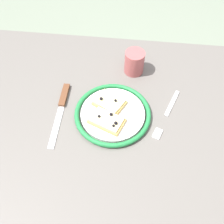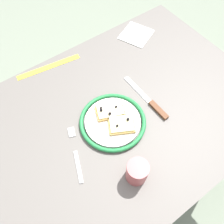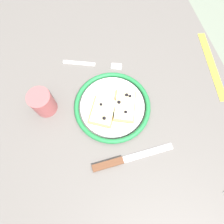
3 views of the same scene
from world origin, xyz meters
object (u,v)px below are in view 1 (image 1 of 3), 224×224
object	(u,v)px
pizza_slice_far	(109,102)
cup	(134,62)
dining_table	(108,133)
knife	(62,103)
pizza_slice_near	(107,120)
plate	(113,114)
fork	(167,114)

from	to	relation	value
pizza_slice_far	cup	distance (m)	0.18
dining_table	cup	size ratio (longest dim) A/B	14.10
pizza_slice_far	knife	distance (m)	0.15
dining_table	pizza_slice_far	xyz separation A→B (m)	(0.00, -0.05, 0.10)
pizza_slice_near	knife	xyz separation A→B (m)	(0.15, -0.06, -0.02)
dining_table	pizza_slice_far	distance (m)	0.11
plate	pizza_slice_far	xyz separation A→B (m)	(0.01, -0.03, 0.01)
dining_table	cup	distance (m)	0.26
plate	pizza_slice_near	bearing A→B (deg)	68.59
pizza_slice_near	knife	bearing A→B (deg)	-21.57
pizza_slice_near	knife	world-z (taller)	pizza_slice_near
fork	pizza_slice_near	bearing A→B (deg)	17.53
knife	pizza_slice_far	bearing A→B (deg)	-176.95
plate	pizza_slice_far	bearing A→B (deg)	-66.11
pizza_slice_near	pizza_slice_far	world-z (taller)	same
fork	cup	xyz separation A→B (m)	(0.12, -0.18, 0.04)
plate	fork	size ratio (longest dim) A/B	1.23
dining_table	plate	size ratio (longest dim) A/B	4.91
pizza_slice_near	fork	distance (m)	0.19
dining_table	knife	size ratio (longest dim) A/B	4.86
dining_table	knife	bearing A→B (deg)	-16.66
pizza_slice_far	cup	xyz separation A→B (m)	(-0.07, -0.17, 0.02)
pizza_slice_near	pizza_slice_far	bearing A→B (deg)	-89.23
cup	dining_table	bearing A→B (deg)	73.09
dining_table	cup	bearing A→B (deg)	-106.91
cup	pizza_slice_far	bearing A→B (deg)	67.95
pizza_slice_near	pizza_slice_far	size ratio (longest dim) A/B	1.04
pizza_slice_near	knife	distance (m)	0.16
plate	pizza_slice_far	distance (m)	0.04
knife	plate	bearing A→B (deg)	171.41
dining_table	knife	xyz separation A→B (m)	(0.15, -0.05, 0.08)
cup	fork	bearing A→B (deg)	123.23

